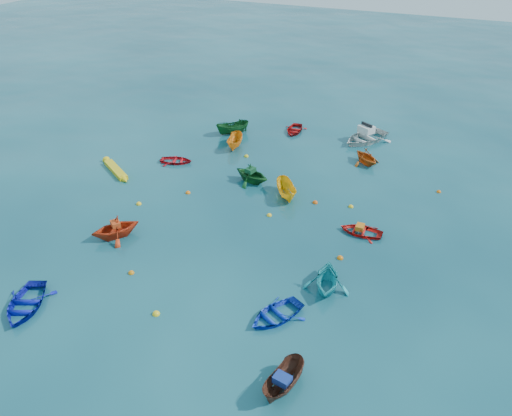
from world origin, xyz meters
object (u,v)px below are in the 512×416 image
at_px(dinghy_blue_se, 276,317).
at_px(motorboat_white, 365,141).
at_px(dinghy_blue_sw, 26,307).
at_px(kayak_yellow, 116,172).

xyz_separation_m(dinghy_blue_se, motorboat_white, (-1.01, 23.28, 0.00)).
distance_m(dinghy_blue_sw, dinghy_blue_se, 12.86).
bearing_deg(motorboat_white, dinghy_blue_se, -58.18).
bearing_deg(dinghy_blue_sw, kayak_yellow, 86.35).
distance_m(kayak_yellow, motorboat_white, 21.17).
relative_size(dinghy_blue_se, kayak_yellow, 0.73).
height_order(dinghy_blue_se, motorboat_white, motorboat_white).
bearing_deg(kayak_yellow, dinghy_blue_sw, -127.50).
relative_size(dinghy_blue_sw, kayak_yellow, 0.82).
relative_size(dinghy_blue_sw, dinghy_blue_se, 1.13).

